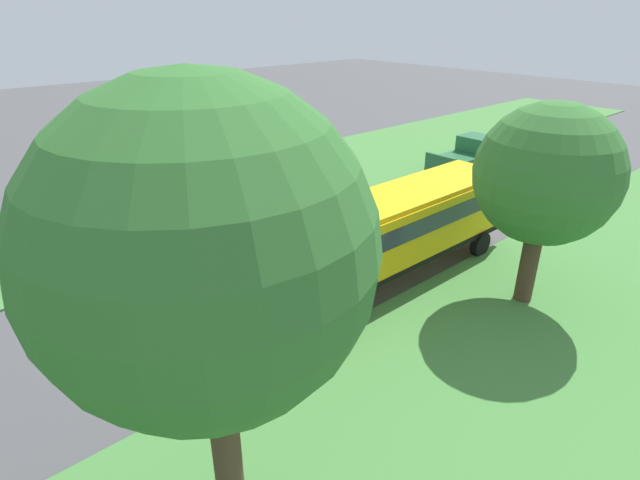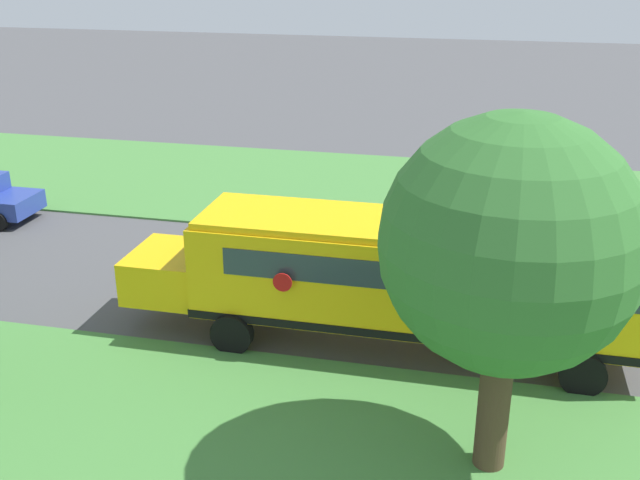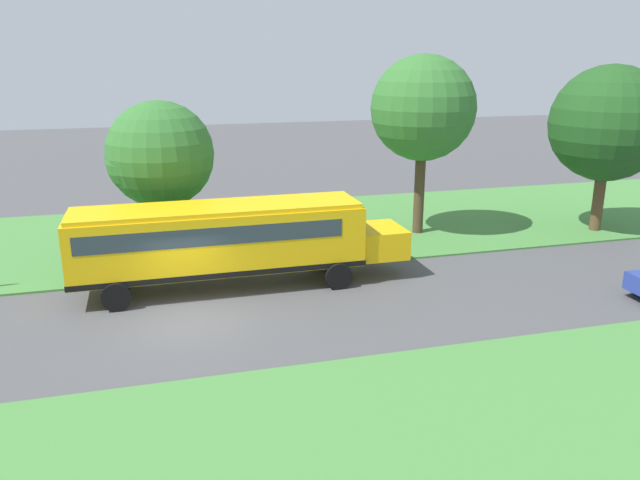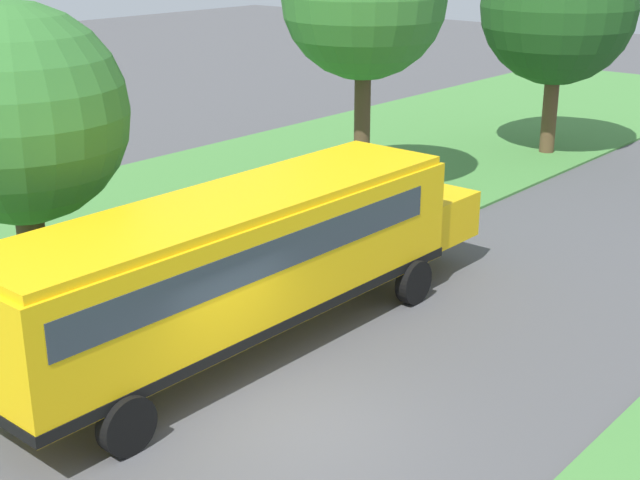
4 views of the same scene
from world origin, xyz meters
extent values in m
plane|color=#4C4C4F|center=(0.00, 0.00, 0.00)|extent=(120.00, 120.00, 0.00)
cube|color=#47843D|center=(9.00, 0.00, 0.04)|extent=(10.00, 80.00, 0.07)
cube|color=yellow|center=(-2.79, 1.36, 1.90)|extent=(2.50, 10.50, 2.20)
cube|color=yellow|center=(-2.79, 7.56, 1.35)|extent=(2.20, 1.90, 1.10)
cube|color=yellow|center=(-2.79, 1.36, 3.08)|extent=(2.35, 10.29, 0.16)
cube|color=black|center=(-2.79, 1.36, 0.92)|extent=(2.54, 10.54, 0.20)
cube|color=#2D3842|center=(-2.79, 1.06, 2.36)|extent=(2.53, 9.24, 0.64)
cube|color=#2D3842|center=(-2.79, 6.56, 2.36)|extent=(2.25, 0.12, 0.80)
cylinder|color=red|center=(-4.22, 4.25, 2.05)|extent=(0.03, 0.44, 0.44)
cylinder|color=black|center=(-4.04, 5.56, 0.50)|extent=(0.30, 1.00, 1.00)
cylinder|color=black|center=(-1.54, 5.56, 0.50)|extent=(0.30, 1.00, 1.00)
cylinder|color=black|center=(-4.04, -2.31, 0.50)|extent=(0.30, 1.00, 1.00)
cylinder|color=black|center=(-1.54, -2.31, 0.50)|extent=(0.30, 1.00, 1.00)
cylinder|color=black|center=(3.70, 15.90, 0.32)|extent=(0.22, 0.64, 0.64)
cylinder|color=#4C3826|center=(-6.92, -0.43, 1.41)|extent=(0.58, 0.58, 2.83)
sphere|color=#33702D|center=(-6.92, -0.43, 4.46)|extent=(4.37, 4.37, 4.37)
sphere|color=#33702D|center=(-6.69, -1.13, 4.25)|extent=(2.93, 2.93, 2.93)
camera|label=1|loc=(-13.30, 14.33, 9.03)|focal=28.00mm
camera|label=2|loc=(-18.69, 0.07, 9.05)|focal=42.00mm
camera|label=3|loc=(19.27, -0.86, 8.39)|focal=35.00mm
camera|label=4|loc=(8.76, -9.64, 7.93)|focal=50.00mm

